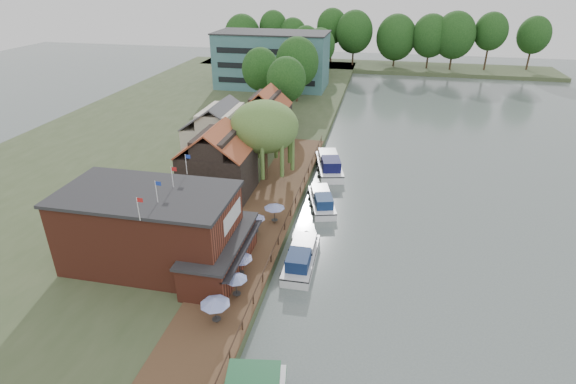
# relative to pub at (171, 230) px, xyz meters

# --- Properties ---
(ground) EXTENTS (260.00, 260.00, 0.00)m
(ground) POSITION_rel_pub_xyz_m (14.00, 1.00, -4.65)
(ground) COLOR #4F5C59
(ground) RESTS_ON ground
(land_bank) EXTENTS (50.00, 140.00, 1.00)m
(land_bank) POSITION_rel_pub_xyz_m (-16.00, 36.00, -4.15)
(land_bank) COLOR #384728
(land_bank) RESTS_ON ground
(quay_deck) EXTENTS (6.00, 50.00, 0.10)m
(quay_deck) POSITION_rel_pub_xyz_m (6.00, 11.00, -3.60)
(quay_deck) COLOR #47301E
(quay_deck) RESTS_ON land_bank
(quay_rail) EXTENTS (0.20, 49.00, 1.00)m
(quay_rail) POSITION_rel_pub_xyz_m (8.70, 11.50, -3.15)
(quay_rail) COLOR black
(quay_rail) RESTS_ON land_bank
(pub) EXTENTS (20.00, 11.00, 7.30)m
(pub) POSITION_rel_pub_xyz_m (0.00, 0.00, 0.00)
(pub) COLOR maroon
(pub) RESTS_ON land_bank
(hotel_block) EXTENTS (25.40, 12.40, 12.30)m
(hotel_block) POSITION_rel_pub_xyz_m (-8.00, 71.00, 2.50)
(hotel_block) COLOR #38666B
(hotel_block) RESTS_ON land_bank
(cottage_a) EXTENTS (8.60, 7.60, 8.50)m
(cottage_a) POSITION_rel_pub_xyz_m (-1.00, 15.00, 0.60)
(cottage_a) COLOR black
(cottage_a) RESTS_ON land_bank
(cottage_b) EXTENTS (9.60, 8.60, 8.50)m
(cottage_b) POSITION_rel_pub_xyz_m (-4.00, 25.00, 0.60)
(cottage_b) COLOR beige
(cottage_b) RESTS_ON land_bank
(cottage_c) EXTENTS (7.60, 7.60, 8.50)m
(cottage_c) POSITION_rel_pub_xyz_m (0.00, 34.00, 0.60)
(cottage_c) COLOR black
(cottage_c) RESTS_ON land_bank
(willow) EXTENTS (8.60, 8.60, 10.43)m
(willow) POSITION_rel_pub_xyz_m (3.50, 20.00, 1.56)
(willow) COLOR #476B2D
(willow) RESTS_ON land_bank
(umbrella_0) EXTENTS (2.33, 2.33, 2.38)m
(umbrella_0) POSITION_rel_pub_xyz_m (6.53, -6.69, -2.36)
(umbrella_0) COLOR navy
(umbrella_0) RESTS_ON quay_deck
(umbrella_1) EXTENTS (1.94, 1.94, 2.38)m
(umbrella_1) POSITION_rel_pub_xyz_m (7.13, -3.47, -2.36)
(umbrella_1) COLOR #1B3798
(umbrella_1) RESTS_ON quay_deck
(umbrella_2) EXTENTS (2.30, 2.30, 2.38)m
(umbrella_2) POSITION_rel_pub_xyz_m (6.56, -0.63, -2.36)
(umbrella_2) COLOR navy
(umbrella_2) RESTS_ON quay_deck
(umbrella_3) EXTENTS (2.17, 2.17, 2.38)m
(umbrella_3) POSITION_rel_pub_xyz_m (5.93, 6.45, -2.36)
(umbrella_3) COLOR navy
(umbrella_3) RESTS_ON quay_deck
(umbrella_4) EXTENTS (2.24, 2.24, 2.38)m
(umbrella_4) POSITION_rel_pub_xyz_m (7.35, 9.11, -2.36)
(umbrella_4) COLOR navy
(umbrella_4) RESTS_ON quay_deck
(cruiser_0) EXTENTS (3.15, 9.37, 2.24)m
(cruiser_0) POSITION_rel_pub_xyz_m (11.26, 3.79, -3.53)
(cruiser_0) COLOR silver
(cruiser_0) RESTS_ON ground
(cruiser_1) EXTENTS (5.17, 9.33, 2.11)m
(cruiser_1) POSITION_rel_pub_xyz_m (11.51, 15.99, -3.59)
(cruiser_1) COLOR silver
(cruiser_1) RESTS_ON ground
(cruiser_2) EXTENTS (5.82, 11.18, 2.62)m
(cruiser_2) POSITION_rel_pub_xyz_m (11.03, 26.79, -3.34)
(cruiser_2) COLOR white
(cruiser_2) RESTS_ON ground
(bank_tree_0) EXTENTS (6.69, 6.69, 11.81)m
(bank_tree_0) POSITION_rel_pub_xyz_m (1.34, 43.15, 2.26)
(bank_tree_0) COLOR #143811
(bank_tree_0) RESTS_ON land_bank
(bank_tree_1) EXTENTS (6.89, 6.89, 12.14)m
(bank_tree_1) POSITION_rel_pub_xyz_m (-4.92, 49.68, 2.42)
(bank_tree_1) COLOR #143811
(bank_tree_1) RESTS_ON land_bank
(bank_tree_2) EXTENTS (8.71, 8.71, 12.98)m
(bank_tree_2) POSITION_rel_pub_xyz_m (0.12, 59.19, 2.84)
(bank_tree_2) COLOR #143811
(bank_tree_2) RESTS_ON land_bank
(bank_tree_3) EXTENTS (6.27, 6.27, 11.34)m
(bank_tree_3) POSITION_rel_pub_xyz_m (-2.14, 77.61, 2.02)
(bank_tree_3) COLOR #143811
(bank_tree_3) RESTS_ON land_bank
(bank_tree_4) EXTENTS (7.63, 7.63, 11.83)m
(bank_tree_4) POSITION_rel_pub_xyz_m (0.96, 85.52, 2.26)
(bank_tree_4) COLOR #143811
(bank_tree_4) RESTS_ON land_bank
(bank_tree_5) EXTENTS (7.81, 7.81, 11.35)m
(bank_tree_5) POSITION_rel_pub_xyz_m (-4.25, 94.78, 2.03)
(bank_tree_5) COLOR #143811
(bank_tree_5) RESTS_ON land_bank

